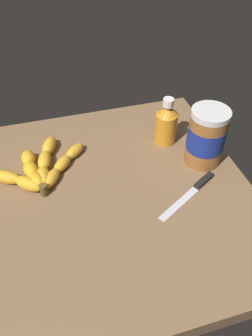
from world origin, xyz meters
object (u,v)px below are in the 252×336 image
banana_bunch (35,168)px  honey_bottle (166,123)px  peanut_butter_jar (206,137)px  butter_knife (192,191)px

banana_bunch → honey_bottle: 38.80cm
banana_bunch → peanut_butter_jar: size_ratio=1.98×
banana_bunch → peanut_butter_jar: peanut_butter_jar is taller
banana_bunch → butter_knife: bearing=64.1°
honey_bottle → butter_knife: (21.70, -0.80, -5.94)cm
banana_bunch → honey_bottle: (-3.49, 38.36, 4.66)cm
honey_bottle → peanut_butter_jar: bearing=31.5°
honey_bottle → butter_knife: size_ratio=0.76×
butter_knife → honey_bottle: bearing=177.9°
butter_knife → banana_bunch: bearing=-115.9°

